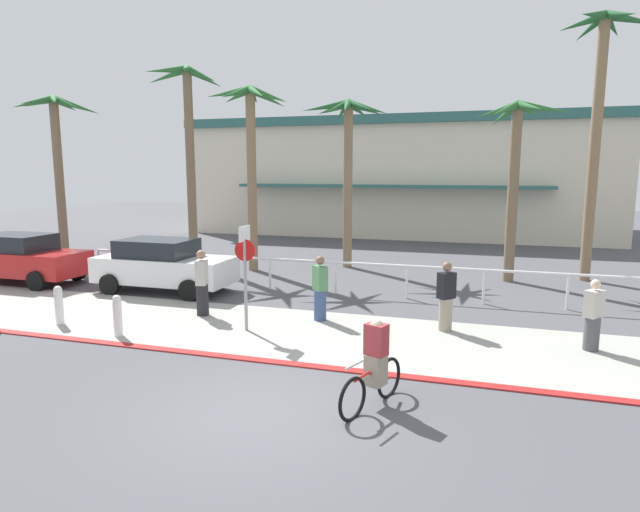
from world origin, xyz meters
name	(u,v)px	position (x,y,z in m)	size (l,w,h in m)	color
ground_plane	(380,286)	(0.00, 10.00, 0.00)	(80.00, 80.00, 0.00)	#4C4C51
sidewalk_strip	(333,336)	(0.00, 4.20, 0.01)	(44.00, 4.00, 0.02)	#9E9E93
curb_paint	(305,365)	(0.00, 2.20, 0.01)	(44.00, 0.24, 0.03)	maroon
building_backdrop	(404,177)	(-1.87, 27.83, 3.45)	(24.92, 13.08, 6.87)	beige
rail_fence	(371,269)	(0.00, 8.50, 0.83)	(20.23, 0.08, 1.04)	white
stop_sign_bike_lane	(245,263)	(-2.12, 4.01, 1.68)	(0.52, 0.56, 2.56)	gray
bollard_1	(118,315)	(-4.80, 2.71, 0.52)	(0.20, 0.20, 1.00)	white
bollard_2	(59,305)	(-6.85, 3.10, 0.52)	(0.20, 0.20, 1.00)	white
palm_tree_0	(56,136)	(-13.60, 10.66, 5.24)	(2.91, 3.05, 6.88)	#756047
palm_tree_1	(188,122)	(-8.29, 12.02, 5.77)	(3.13, 3.23, 7.97)	#756047
palm_tree_2	(251,133)	(-5.25, 11.36, 5.23)	(3.07, 3.09, 6.98)	#846B4C
palm_tree_3	(348,137)	(-1.95, 13.19, 5.15)	(3.33, 3.68, 6.57)	#846B4C
palm_tree_4	(516,149)	(4.18, 12.13, 4.56)	(2.99, 3.01, 6.18)	#756047
palm_tree_5	(599,94)	(6.77, 13.05, 6.38)	(3.32, 3.05, 9.05)	#846B4C
car_red_0	(22,258)	(-11.90, 6.87, 0.87)	(4.40, 2.02, 1.69)	red
car_white_1	(163,265)	(-6.47, 7.13, 0.87)	(4.40, 2.02, 1.69)	white
cyclist_red_0	(374,366)	(1.66, 0.82, 0.69)	(0.71, 1.72, 1.50)	black
pedestrian_0	(320,291)	(-0.68, 5.39, 0.79)	(0.46, 0.47, 1.70)	#384C7A
pedestrian_1	(202,285)	(-3.82, 4.92, 0.83)	(0.40, 0.46, 1.78)	#232326
pedestrian_2	(446,299)	(2.48, 5.42, 0.79)	(0.46, 0.47, 1.70)	gray
pedestrian_3	(593,319)	(5.60, 4.88, 0.72)	(0.46, 0.47, 1.58)	#4C4C51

